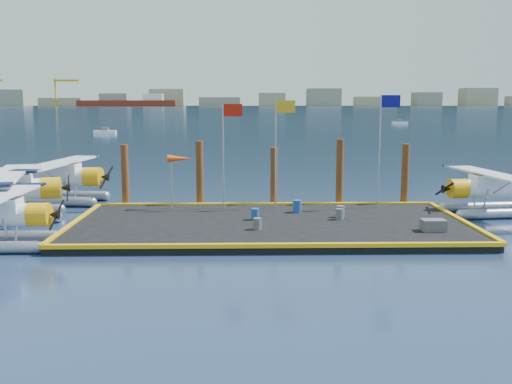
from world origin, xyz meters
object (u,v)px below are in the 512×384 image
at_px(drum_2, 339,214).
at_px(piling_3, 340,174).
at_px(seaplane_d, 496,191).
at_px(drum_3, 257,224).
at_px(piling_0, 125,178).
at_px(piling_4, 405,177).
at_px(seaplane_b, 3,193).
at_px(drum_5, 297,206).
at_px(drum_0, 255,214).
at_px(windsock, 179,160).
at_px(piling_1, 200,176).
at_px(flagpole_red, 227,139).
at_px(crate, 433,225).
at_px(flagpole_yellow, 279,137).
at_px(drum_4, 341,211).
at_px(piling_2, 274,179).
at_px(seaplane_c, 55,179).
at_px(flagpole_blue, 383,134).

xyz_separation_m(drum_2, piling_3, (0.81, 5.01, 1.46)).
distance_m(seaplane_d, drum_3, 14.93).
bearing_deg(piling_0, piling_4, 0.00).
height_order(seaplane_b, drum_5, seaplane_b).
xyz_separation_m(drum_0, windsock, (-4.29, 3.36, 2.53)).
xyz_separation_m(drum_3, piling_1, (-3.32, 7.27, 1.42)).
xyz_separation_m(drum_5, piling_3, (2.85, 2.98, 1.40)).
bearing_deg(drum_5, windsock, 168.30).
height_order(seaplane_d, drum_5, seaplane_d).
relative_size(windsock, piling_4, 0.78).
xyz_separation_m(seaplane_d, drum_0, (-13.99, -2.99, -0.73)).
relative_size(seaplane_d, piling_1, 2.21).
bearing_deg(flagpole_red, drum_5, -19.32).
xyz_separation_m(drum_0, drum_2, (4.43, -0.04, -0.01)).
bearing_deg(crate, flagpole_yellow, 138.74).
relative_size(seaplane_d, piling_0, 2.32).
bearing_deg(piling_3, drum_4, -98.46).
bearing_deg(seaplane_d, piling_0, 78.43).
bearing_deg(piling_4, drum_0, -151.76).
xyz_separation_m(seaplane_b, piling_3, (19.09, 3.08, 0.59)).
height_order(piling_3, piling_4, piling_3).
relative_size(piling_1, piling_2, 1.11).
xyz_separation_m(piling_0, piling_2, (9.00, 0.00, -0.10)).
distance_m(windsock, piling_1, 2.21).
xyz_separation_m(flagpole_yellow, piling_3, (3.80, 1.60, -2.36)).
distance_m(crate, flagpole_red, 12.34).
bearing_deg(piling_3, seaplane_b, -170.85).
relative_size(drum_3, drum_4, 0.93).
bearing_deg(drum_3, drum_4, 32.78).
relative_size(seaplane_b, drum_0, 16.91).
xyz_separation_m(seaplane_d, piling_4, (-4.75, 1.97, 0.57)).
distance_m(seaplane_b, drum_2, 18.40).
bearing_deg(seaplane_c, seaplane_b, -3.50).
bearing_deg(seaplane_c, drum_0, 66.45).
distance_m(drum_3, piling_1, 8.11).
bearing_deg(drum_5, flagpole_blue, 15.31).
relative_size(drum_4, piling_1, 0.14).
bearing_deg(drum_2, piling_0, 157.66).
relative_size(seaplane_d, drum_2, 16.05).
xyz_separation_m(drum_5, flagpole_blue, (5.05, 1.38, 3.94)).
height_order(drum_4, piling_3, piling_3).
relative_size(flagpole_yellow, piling_2, 1.63).
distance_m(drum_5, piling_3, 4.36).
distance_m(seaplane_b, piling_4, 23.30).
bearing_deg(seaplane_b, seaplane_d, 78.84).
relative_size(flagpole_yellow, windsock, 1.99).
xyz_separation_m(seaplane_d, piling_0, (-21.75, 1.97, 0.57)).
bearing_deg(drum_4, seaplane_c, 158.32).
height_order(drum_5, piling_4, piling_4).
height_order(drum_5, windsock, windsock).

